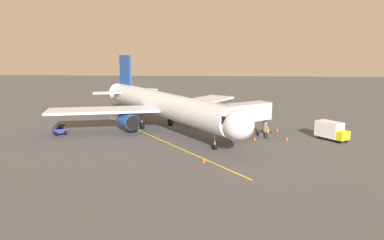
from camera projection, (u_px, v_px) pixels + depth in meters
ground_plane at (176, 127)px, 63.09m from camera, size 220.00×220.00×0.00m
apron_lead_in_line at (160, 139)px, 54.51m from camera, size 23.56×32.61×0.01m
airplane at (164, 105)px, 59.87m from camera, size 31.25×34.95×11.50m
jet_bridge at (236, 114)px, 53.36m from camera, size 10.38×8.43×5.40m
ground_crew_marshaller at (267, 133)px, 54.85m from camera, size 0.42×0.47×1.71m
box_truck_near_nose at (332, 131)px, 53.93m from camera, size 4.34×4.84×2.62m
belt_loader_portside at (59, 130)px, 57.51m from camera, size 3.54×4.47×2.32m
safety_cone_nose_left at (255, 138)px, 53.99m from camera, size 0.32×0.32×0.55m
safety_cone_nose_right at (287, 138)px, 54.04m from camera, size 0.32×0.32×0.55m
safety_cone_wing_port at (204, 160)px, 43.74m from camera, size 0.32×0.32×0.55m
safety_cone_wing_starboard at (277, 130)px, 59.76m from camera, size 0.32×0.32×0.55m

